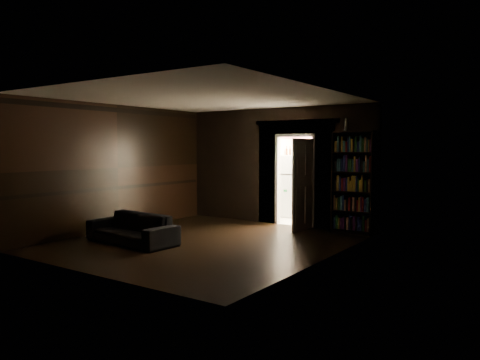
{
  "coord_description": "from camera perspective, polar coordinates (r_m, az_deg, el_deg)",
  "views": [
    {
      "loc": [
        5.66,
        -7.05,
        1.85
      ],
      "look_at": [
        0.2,
        0.9,
        1.18
      ],
      "focal_mm": 35.0,
      "sensor_mm": 36.0,
      "label": 1
    }
  ],
  "objects": [
    {
      "name": "door",
      "position": [
        10.52,
        7.69,
        -0.56
      ],
      "size": [
        0.11,
        0.85,
        2.05
      ],
      "primitive_type": "cube",
      "rotation": [
        0.0,
        0.0,
        1.5
      ],
      "color": "silver",
      "rests_on": "ground"
    },
    {
      "name": "bottles",
      "position": [
        12.52,
        6.72,
        3.6
      ],
      "size": [
        0.6,
        0.1,
        0.24
      ],
      "primitive_type": "cube",
      "rotation": [
        0.0,
        0.0,
        -0.04
      ],
      "color": "black",
      "rests_on": "refrigerator"
    },
    {
      "name": "refrigerator",
      "position": [
        12.53,
        7.0,
        -0.74
      ],
      "size": [
        0.89,
        0.85,
        1.65
      ],
      "primitive_type": "cube",
      "rotation": [
        0.0,
        0.0,
        0.26
      ],
      "color": "white",
      "rests_on": "ground"
    },
    {
      "name": "sofa",
      "position": [
        9.32,
        -13.06,
        -5.24
      ],
      "size": [
        2.0,
        0.99,
        0.75
      ],
      "primitive_type": "imported",
      "rotation": [
        0.0,
        0.0,
        -0.08
      ],
      "color": "black",
      "rests_on": "ground"
    },
    {
      "name": "ground",
      "position": [
        9.23,
        -4.21,
        -7.59
      ],
      "size": [
        5.5,
        5.5,
        0.0
      ],
      "primitive_type": "plane",
      "color": "black",
      "rests_on": "ground"
    },
    {
      "name": "kitchen_alcove",
      "position": [
        12.1,
        9.19,
        0.9
      ],
      "size": [
        2.2,
        1.8,
        2.6
      ],
      "color": "beige",
      "rests_on": "ground"
    },
    {
      "name": "room_walls",
      "position": [
        9.91,
        -0.42,
        3.01
      ],
      "size": [
        5.02,
        5.61,
        2.84
      ],
      "color": "black",
      "rests_on": "ground"
    },
    {
      "name": "figurine",
      "position": [
        10.44,
        12.8,
        6.6
      ],
      "size": [
        0.11,
        0.11,
        0.29
      ],
      "primitive_type": "cube",
      "rotation": [
        0.0,
        0.0,
        0.19
      ],
      "color": "silver",
      "rests_on": "bookshelf"
    },
    {
      "name": "bookshelf",
      "position": [
        10.34,
        13.66,
        -0.29
      ],
      "size": [
        0.91,
        0.35,
        2.2
      ],
      "primitive_type": "cube",
      "rotation": [
        0.0,
        0.0,
        -0.04
      ],
      "color": "black",
      "rests_on": "ground"
    }
  ]
}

